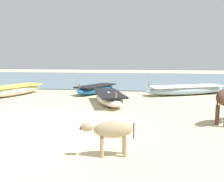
% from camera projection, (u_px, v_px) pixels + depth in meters
% --- Properties ---
extents(ground, '(80.00, 80.00, 0.00)m').
position_uv_depth(ground, '(38.00, 126.00, 6.75)').
color(ground, beige).
extents(sea_water, '(60.00, 20.00, 0.08)m').
position_uv_depth(sea_water, '(120.00, 78.00, 24.36)').
color(sea_water, slate).
rests_on(sea_water, ground).
extents(fishing_boat_0, '(2.12, 3.65, 0.69)m').
position_uv_depth(fishing_boat_0, '(109.00, 97.00, 10.31)').
color(fishing_boat_0, beige).
rests_on(fishing_boat_0, ground).
extents(fishing_boat_1, '(2.27, 4.21, 0.74)m').
position_uv_depth(fishing_boat_1, '(10.00, 90.00, 12.48)').
color(fishing_boat_1, beige).
rests_on(fishing_boat_1, ground).
extents(fishing_boat_3, '(4.70, 3.02, 0.71)m').
position_uv_depth(fishing_boat_3, '(186.00, 90.00, 12.91)').
color(fishing_boat_3, '#8CA5B7').
rests_on(fishing_boat_3, ground).
extents(fishing_boat_4, '(2.09, 3.33, 0.67)m').
position_uv_depth(fishing_boat_4, '(96.00, 89.00, 13.44)').
color(fishing_boat_4, '#1E669E').
rests_on(fishing_boat_4, ground).
extents(calf_near_dun, '(1.05, 0.46, 0.69)m').
position_uv_depth(calf_near_dun, '(111.00, 131.00, 4.62)').
color(calf_near_dun, tan).
rests_on(calf_near_dun, ground).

